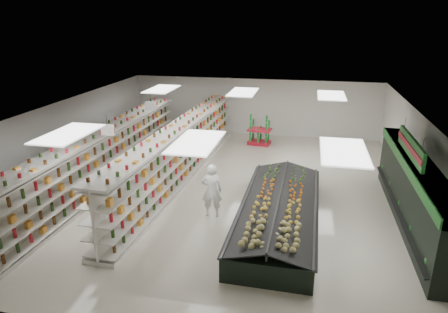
% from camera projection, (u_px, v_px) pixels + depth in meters
% --- Properties ---
extents(floor, '(16.00, 16.00, 0.00)m').
position_uv_depth(floor, '(225.00, 188.00, 15.95)').
color(floor, beige).
rests_on(floor, ground).
extents(ceiling, '(14.00, 16.00, 0.02)m').
position_uv_depth(ceiling, '(225.00, 110.00, 14.89)').
color(ceiling, white).
rests_on(ceiling, wall_back).
extents(wall_back, '(14.00, 0.02, 3.20)m').
position_uv_depth(wall_back, '(254.00, 107.00, 22.80)').
color(wall_back, silver).
rests_on(wall_back, floor).
extents(wall_front, '(14.00, 0.02, 3.20)m').
position_uv_depth(wall_front, '(144.00, 274.00, 8.04)').
color(wall_front, silver).
rests_on(wall_front, floor).
extents(wall_left, '(0.02, 16.00, 3.20)m').
position_uv_depth(wall_left, '(63.00, 140.00, 16.79)').
color(wall_left, silver).
rests_on(wall_left, floor).
extents(wall_right, '(0.02, 16.00, 3.20)m').
position_uv_depth(wall_right, '(420.00, 164.00, 14.05)').
color(wall_right, silver).
rests_on(wall_right, floor).
extents(produce_wall_case, '(0.93, 8.00, 2.20)m').
position_uv_depth(produce_wall_case, '(414.00, 189.00, 12.87)').
color(produce_wall_case, black).
rests_on(produce_wall_case, floor).
extents(aisle_sign_near, '(0.52, 0.06, 0.75)m').
position_uv_depth(aisle_sign_near, '(108.00, 130.00, 13.94)').
color(aisle_sign_near, white).
rests_on(aisle_sign_near, ceiling).
extents(aisle_sign_far, '(0.52, 0.06, 0.75)m').
position_uv_depth(aisle_sign_far, '(151.00, 106.00, 17.63)').
color(aisle_sign_far, white).
rests_on(aisle_sign_far, ceiling).
extents(hortifruti_banner, '(0.12, 3.20, 0.95)m').
position_uv_depth(hortifruti_banner, '(411.00, 147.00, 12.46)').
color(hortifruti_banner, '#1B6822').
rests_on(hortifruti_banner, ceiling).
extents(gondola_left, '(1.25, 13.05, 2.26)m').
position_uv_depth(gondola_left, '(105.00, 159.00, 16.11)').
color(gondola_left, silver).
rests_on(gondola_left, floor).
extents(gondola_center, '(1.58, 13.40, 2.32)m').
position_uv_depth(gondola_center, '(181.00, 154.00, 16.72)').
color(gondola_center, silver).
rests_on(gondola_center, floor).
extents(produce_island, '(2.62, 6.96, 1.03)m').
position_uv_depth(produce_island, '(279.00, 211.00, 13.08)').
color(produce_island, black).
rests_on(produce_island, floor).
extents(soda_endcap, '(1.28, 0.95, 1.53)m').
position_uv_depth(soda_endcap, '(260.00, 131.00, 21.21)').
color(soda_endcap, '#AE1326').
rests_on(soda_endcap, floor).
extents(shopper_main, '(0.74, 0.54, 1.89)m').
position_uv_depth(shopper_main, '(212.00, 190.00, 13.47)').
color(shopper_main, silver).
rests_on(shopper_main, floor).
extents(shopper_background, '(0.91, 1.04, 1.83)m').
position_uv_depth(shopper_background, '(185.00, 132.00, 20.44)').
color(shopper_background, '#94845B').
rests_on(shopper_background, floor).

